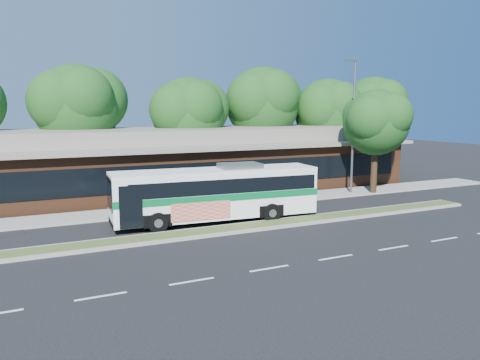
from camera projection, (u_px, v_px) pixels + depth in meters
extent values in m
plane|color=black|center=(273.00, 229.00, 22.87)|extent=(120.00, 120.00, 0.00)
cube|color=#394C20|center=(267.00, 225.00, 23.40)|extent=(26.00, 1.10, 0.15)
cube|color=gray|center=(221.00, 204.00, 28.57)|extent=(44.00, 2.60, 0.12)
cube|color=#542E1A|center=(185.00, 167.00, 34.23)|extent=(32.00, 10.00, 3.20)
cube|color=gray|center=(185.00, 144.00, 33.97)|extent=(33.20, 11.20, 0.24)
cube|color=gray|center=(185.00, 135.00, 33.88)|extent=(30.00, 8.00, 1.00)
cube|color=black|center=(211.00, 174.00, 29.73)|extent=(30.00, 0.06, 1.60)
cylinder|color=slate|center=(353.00, 129.00, 31.66)|extent=(0.16, 0.16, 9.00)
cube|color=slate|center=(351.00, 60.00, 30.83)|extent=(0.90, 0.18, 0.14)
cylinder|color=black|center=(80.00, 161.00, 33.83)|extent=(0.44, 0.44, 4.20)
sphere|color=#154116|center=(77.00, 107.00, 33.26)|extent=(6.00, 6.00, 6.00)
sphere|color=#154116|center=(95.00, 100.00, 34.16)|extent=(4.68, 4.68, 4.68)
cylinder|color=black|center=(189.00, 160.00, 36.40)|extent=(0.44, 0.44, 3.78)
sphere|color=#154116|center=(188.00, 114.00, 35.87)|extent=(5.60, 5.60, 5.60)
sphere|color=#154116|center=(202.00, 108.00, 36.72)|extent=(4.37, 4.37, 4.37)
cylinder|color=black|center=(262.00, 152.00, 40.24)|extent=(0.44, 0.44, 4.41)
sphere|color=#154116|center=(262.00, 104.00, 39.63)|extent=(6.20, 6.20, 6.20)
sphere|color=#154116|center=(274.00, 98.00, 40.57)|extent=(4.84, 4.84, 4.84)
cylinder|color=black|center=(326.00, 153.00, 41.95)|extent=(0.44, 0.44, 3.86)
sphere|color=#154116|center=(327.00, 112.00, 41.41)|extent=(5.80, 5.80, 5.80)
sphere|color=#154116|center=(336.00, 107.00, 42.29)|extent=(4.52, 4.52, 4.52)
cylinder|color=black|center=(371.00, 149.00, 45.39)|extent=(0.44, 0.44, 4.12)
sphere|color=#154116|center=(372.00, 108.00, 44.82)|extent=(6.00, 6.00, 6.00)
sphere|color=#154116|center=(380.00, 103.00, 45.73)|extent=(4.68, 4.68, 4.68)
cube|color=white|center=(216.00, 193.00, 24.14)|extent=(10.76, 3.05, 2.44)
cube|color=black|center=(221.00, 183.00, 24.16)|extent=(9.91, 3.03, 0.73)
cube|color=white|center=(216.00, 171.00, 23.97)|extent=(10.77, 3.07, 0.23)
cube|color=#04612D|center=(216.00, 194.00, 24.15)|extent=(10.81, 3.10, 0.34)
cube|color=black|center=(109.00, 194.00, 22.18)|extent=(0.20, 1.98, 1.51)
cube|color=black|center=(307.00, 177.00, 25.97)|extent=(0.19, 1.85, 0.98)
cube|color=#CF3C8E|center=(201.00, 211.00, 22.75)|extent=(3.00, 0.27, 0.88)
cube|color=slate|center=(240.00, 166.00, 24.42)|extent=(2.22, 1.57, 0.27)
cylinder|color=black|center=(158.00, 223.00, 22.09)|extent=(0.99, 0.39, 0.97)
cylinder|color=black|center=(149.00, 213.00, 24.14)|extent=(0.99, 0.39, 0.97)
cylinder|color=black|center=(271.00, 213.00, 24.22)|extent=(0.99, 0.39, 0.97)
cylinder|color=black|center=(255.00, 205.00, 26.27)|extent=(0.99, 0.39, 0.97)
cylinder|color=black|center=(374.00, 168.00, 32.09)|extent=(0.44, 0.44, 3.59)
sphere|color=#154116|center=(376.00, 122.00, 31.63)|extent=(4.45, 4.45, 4.45)
sphere|color=#154116|center=(384.00, 117.00, 32.30)|extent=(3.47, 3.47, 3.47)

